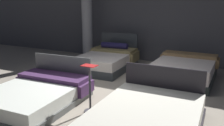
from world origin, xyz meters
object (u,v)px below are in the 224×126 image
at_px(bed_3, 184,70).
at_px(price_sign, 90,95).
at_px(bed_2, 107,60).
at_px(support_pillar, 87,11).
at_px(bed_0, 37,94).
at_px(bed_1, 146,119).

height_order(bed_3, price_sign, price_sign).
xyz_separation_m(bed_2, support_pillar, (-1.35, 0.96, 1.48)).
height_order(bed_0, bed_3, bed_0).
relative_size(bed_2, price_sign, 2.37).
height_order(bed_0, bed_2, bed_2).
relative_size(bed_0, bed_2, 0.97).
distance_m(bed_3, support_pillar, 4.16).
xyz_separation_m(bed_2, price_sign, (1.20, -2.89, 0.07)).
bearing_deg(support_pillar, bed_3, -15.04).
relative_size(bed_0, price_sign, 2.30).
distance_m(bed_2, bed_3, 2.40).
bearing_deg(price_sign, bed_3, 67.01).
bearing_deg(bed_3, support_pillar, 166.12).
bearing_deg(bed_0, bed_1, -3.15).
height_order(bed_2, price_sign, bed_2).
bearing_deg(bed_2, support_pillar, 142.35).
relative_size(price_sign, support_pillar, 0.26).
bearing_deg(bed_3, price_sign, -111.83).
bearing_deg(support_pillar, bed_0, -71.26).
relative_size(bed_1, bed_2, 1.01).
height_order(price_sign, support_pillar, support_pillar).
bearing_deg(support_pillar, bed_2, -35.31).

